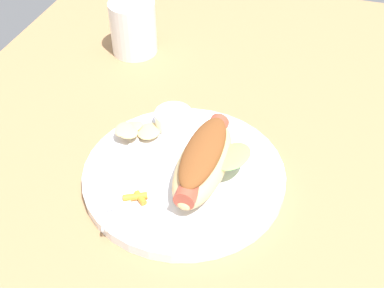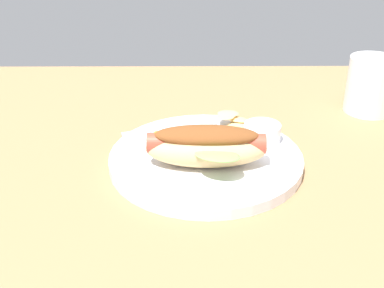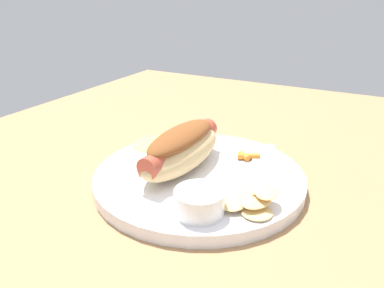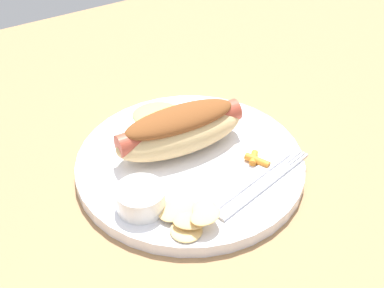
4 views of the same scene
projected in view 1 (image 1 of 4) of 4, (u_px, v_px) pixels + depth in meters
The scene contains 9 objects.
ground_plane at pixel (203, 172), 70.69cm from camera, with size 120.00×90.00×1.80cm, color #9E754C.
plate at pixel (184, 175), 67.95cm from camera, with size 27.55×27.55×1.60cm, color white.
hot_dog at pixel (204, 160), 64.84cm from camera, with size 16.68×9.91×5.57cm.
sauce_ramekin at pixel (173, 119), 73.49cm from camera, with size 5.48×5.48×2.65cm, color white.
fork at pixel (114, 183), 65.45cm from camera, with size 14.89×5.47×0.40cm.
knife at pixel (129, 176), 66.39cm from camera, with size 15.97×1.40×0.36cm, color silver.
chips_pile at pixel (135, 130), 72.19cm from camera, with size 6.74×7.06×2.10cm.
carrot_garnish at pixel (137, 197), 63.28cm from camera, with size 2.23×3.36×0.92cm.
drinking_cup at pixel (133, 28), 89.91cm from camera, with size 8.33×8.33×9.67cm, color white.
Camera 1 is at (47.97, 12.84, 49.60)cm, focal length 46.43 mm.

